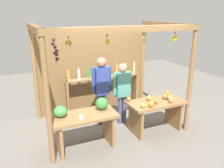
# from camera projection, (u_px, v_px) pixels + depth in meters

# --- Properties ---
(ground_plane) EXTENTS (12.00, 12.00, 0.00)m
(ground_plane) POSITION_uv_depth(u_px,v_px,m) (109.00, 123.00, 5.63)
(ground_plane) COLOR slate
(ground_plane) RESTS_ON ground
(market_stall) EXTENTS (3.22, 2.13, 2.42)m
(market_stall) POSITION_uv_depth(u_px,v_px,m) (101.00, 64.00, 5.62)
(market_stall) COLOR olive
(market_stall) RESTS_ON ground
(fruit_counter_left) EXTENTS (1.30, 0.64, 0.98)m
(fruit_counter_left) POSITION_uv_depth(u_px,v_px,m) (84.00, 120.00, 4.48)
(fruit_counter_left) COLOR olive
(fruit_counter_left) RESTS_ON ground
(fruit_counter_right) EXTENTS (1.30, 0.65, 0.88)m
(fruit_counter_right) POSITION_uv_depth(u_px,v_px,m) (156.00, 108.00, 5.13)
(fruit_counter_right) COLOR olive
(fruit_counter_right) RESTS_ON ground
(bottle_shelf_unit) EXTENTS (2.06, 0.22, 1.35)m
(bottle_shelf_unit) POSITION_uv_depth(u_px,v_px,m) (104.00, 83.00, 6.12)
(bottle_shelf_unit) COLOR olive
(bottle_shelf_unit) RESTS_ON ground
(vendor_man) EXTENTS (0.48, 0.23, 1.67)m
(vendor_man) POSITION_uv_depth(u_px,v_px,m) (102.00, 85.00, 5.31)
(vendor_man) COLOR #3C4D4B
(vendor_man) RESTS_ON ground
(vendor_woman) EXTENTS (0.48, 0.21, 1.52)m
(vendor_woman) POSITION_uv_depth(u_px,v_px,m) (122.00, 89.00, 5.40)
(vendor_woman) COLOR #474961
(vendor_woman) RESTS_ON ground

